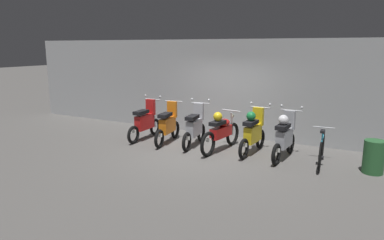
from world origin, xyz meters
name	(u,v)px	position (x,y,z in m)	size (l,w,h in m)	color
ground_plane	(200,152)	(0.00, 0.00, 0.00)	(80.00, 80.00, 0.00)	#565451
back_wall	(232,88)	(0.00, 2.18, 1.49)	(16.00, 0.30, 2.97)	#9EA0A3
motorbike_slot_0	(145,122)	(-2.09, 0.48, 0.53)	(0.59, 1.68, 1.29)	black
motorbike_slot_1	(168,125)	(-1.26, 0.44, 0.52)	(0.56, 1.68, 1.18)	black
motorbike_slot_2	(195,127)	(-0.42, 0.52, 0.53)	(0.59, 1.68, 1.29)	black
motorbike_slot_3	(221,131)	(0.42, 0.43, 0.53)	(0.56, 1.95, 1.08)	black
motorbike_slot_4	(253,132)	(1.25, 0.59, 0.57)	(0.59, 1.68, 1.29)	black
motorbike_slot_5	(285,136)	(2.09, 0.52, 0.57)	(0.59, 1.68, 1.29)	black
bicycle	(322,150)	(2.98, 0.47, 0.36)	(0.50, 1.73, 0.89)	black
trash_bin	(374,157)	(4.08, 0.40, 0.37)	(0.45, 0.45, 0.75)	#26592D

